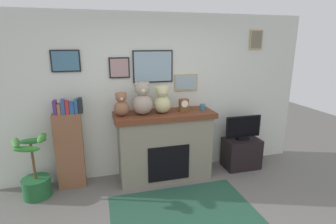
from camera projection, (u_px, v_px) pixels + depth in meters
back_wall at (155, 96)px, 4.31m from camera, size 5.20×0.15×2.60m
fireplace at (164, 145)px, 4.21m from camera, size 1.56×0.60×1.10m
bookshelf at (70, 146)px, 3.89m from camera, size 0.44×0.16×1.38m
potted_plant at (35, 178)px, 3.72m from camera, size 0.47×0.44×0.92m
tv_stand at (241, 153)px, 4.62m from camera, size 0.61×0.40×0.52m
television at (243, 128)px, 4.50m from camera, size 0.64×0.14×0.42m
area_rug at (183, 210)px, 3.47m from camera, size 1.88×1.15×0.01m
candle_jar at (203, 107)px, 4.20m from camera, size 0.08×0.08×0.10m
mantel_clock at (184, 105)px, 4.11m from camera, size 0.14×0.10×0.20m
teddy_bear_cream at (121, 105)px, 3.85m from camera, size 0.22×0.22×0.36m
teddy_bear_tan at (142, 100)px, 3.91m from camera, size 0.31×0.31×0.50m
teddy_bear_brown at (162, 101)px, 4.00m from camera, size 0.27×0.27×0.43m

